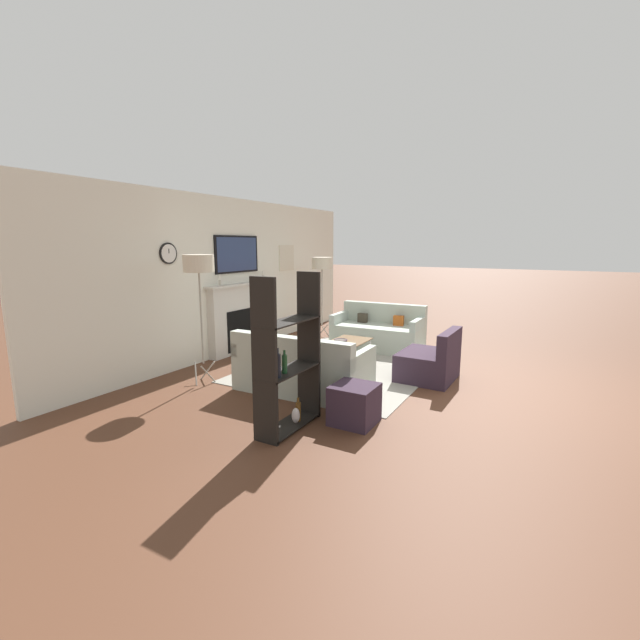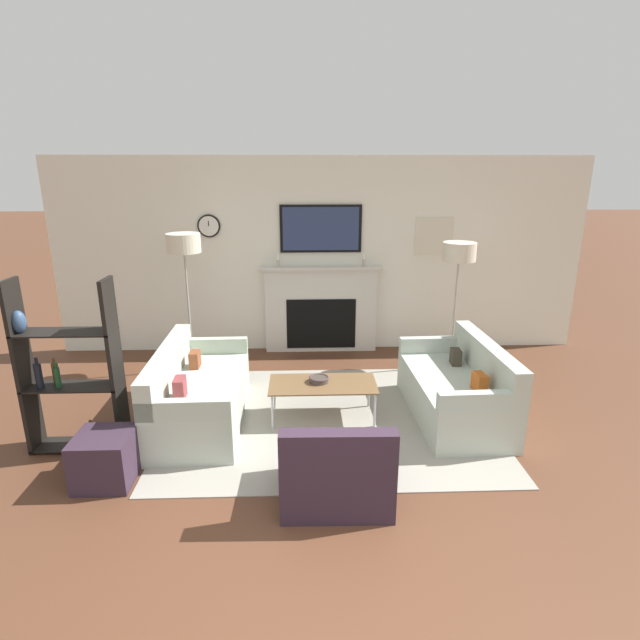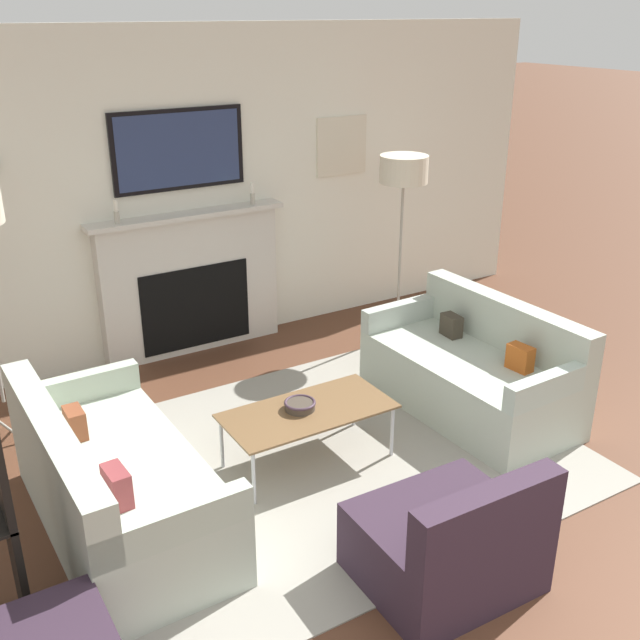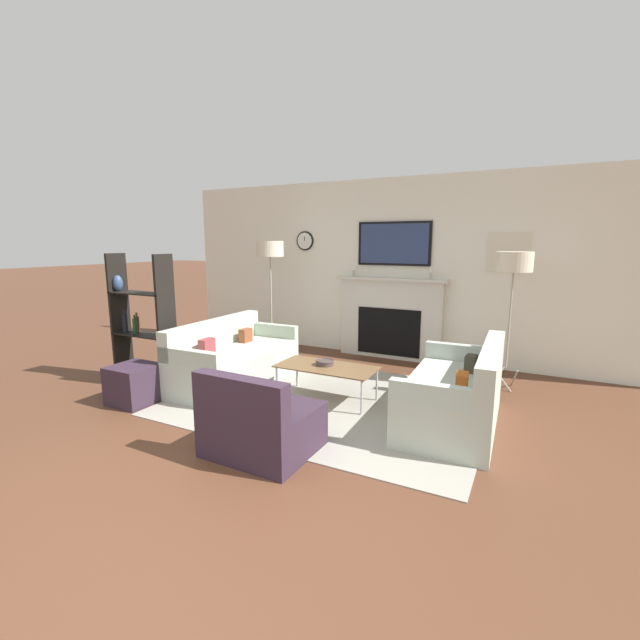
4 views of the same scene
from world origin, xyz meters
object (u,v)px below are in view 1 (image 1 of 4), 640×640
Objects in this scene: shelf_unit at (287,358)px; ottoman at (354,404)px; armchair at (430,363)px; coffee_table at (344,344)px; floor_lamp_left at (199,266)px; couch_right at (378,333)px; couch_left at (301,370)px; floor_lamp_right at (322,264)px; decorative_bowl at (341,341)px.

shelf_unit is 3.55× the size of ottoman.
armchair reaches higher than coffee_table.
floor_lamp_left is 3.90× the size of ottoman.
couch_right is 1.00× the size of shelf_unit.
couch_left is at bearing 135.13° from armchair.
floor_lamp_right is at bearing 37.95° from coffee_table.
couch_left is 1.97m from floor_lamp_left.
decorative_bowl is (1.25, 0.05, 0.14)m from couch_left.
floor_lamp_left is (-1.64, 1.37, 1.26)m from coffee_table.
coffee_table is 2.14m from ottoman.
couch_left is 2.00× the size of armchair.
couch_right reaches higher than armchair.
coffee_table is at bearing 0.83° from couch_left.
shelf_unit reaches higher than decorative_bowl.
coffee_table is 0.67× the size of floor_lamp_right.
couch_left is 1.18m from ottoman.
couch_right is at bearing 44.29° from armchair.
armchair is at bearing -87.97° from coffee_table.
couch_right reaches higher than couch_left.
armchair is 3.46m from floor_lamp_right.
decorative_bowl is at bearing 137.60° from coffee_table.
couch_left reaches higher than decorative_bowl.
couch_left is at bearing -155.47° from floor_lamp_right.
floor_lamp_left is at bearing 140.07° from decorative_bowl.
couch_right is 0.91× the size of floor_lamp_left.
decorative_bowl is 2.37m from shelf_unit.
armchair is at bearing -135.71° from couch_right.
couch_left is 1.29m from coffee_table.
armchair is 1.90× the size of ottoman.
coffee_table is 2.48m from floor_lamp_left.
couch_left is 2.71m from couch_right.
coffee_table is at bearing -42.40° from decorative_bowl.
floor_lamp_right is (1.71, 2.72, 1.26)m from armchair.
ottoman is (-1.86, -1.04, -0.16)m from coffee_table.
armchair is at bearing -44.87° from couch_left.
ottoman is at bearing -150.68° from coffee_table.
couch_left is 0.98× the size of floor_lamp_left.
floor_lamp_left is at bearing -180.00° from floor_lamp_right.
ottoman is at bearing -162.58° from couch_right.
shelf_unit is at bearing -155.24° from couch_left.
floor_lamp_left reaches higher than coffee_table.
couch_left is 1.05× the size of floor_lamp_right.
decorative_bowl is 2.49m from floor_lamp_right.
shelf_unit is (-2.33, -0.50, 0.39)m from coffee_table.
coffee_table is at bearing 29.32° from ottoman.
coffee_table is 2.41m from shelf_unit.
couch_left is 1.07× the size of couch_right.
coffee_table is 2.43× the size of ottoman.
armchair is at bearing -9.13° from ottoman.
couch_right reaches higher than ottoman.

